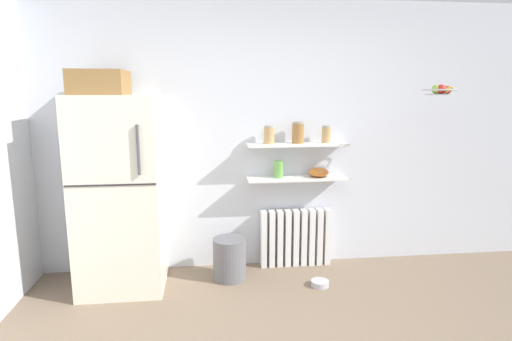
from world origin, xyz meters
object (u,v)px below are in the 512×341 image
(trash_bin, at_px, (230,259))
(storage_jar_0, at_px, (269,135))
(storage_jar_1, at_px, (298,133))
(pet_food_bowl, at_px, (320,283))
(vase, at_px, (278,169))
(refrigerator, at_px, (119,189))
(radiator, at_px, (295,237))
(storage_jar_2, at_px, (326,134))
(shelf_bowl, at_px, (319,172))
(hanging_fruit_basket, at_px, (440,90))

(trash_bin, bearing_deg, storage_jar_0, 28.53)
(storage_jar_1, xyz_separation_m, pet_food_bowl, (0.13, -0.47, -1.33))
(storage_jar_0, height_order, storage_jar_1, storage_jar_1)
(vase, bearing_deg, refrigerator, -170.92)
(radiator, bearing_deg, storage_jar_2, -6.14)
(storage_jar_0, bearing_deg, pet_food_bowl, -49.43)
(pet_food_bowl, bearing_deg, shelf_bowl, 79.35)
(refrigerator, relative_size, hanging_fruit_basket, 6.41)
(vase, xyz_separation_m, shelf_bowl, (0.40, 0.00, -0.04))
(storage_jar_2, xyz_separation_m, vase, (-0.47, 0.00, -0.33))
(storage_jar_0, distance_m, storage_jar_2, 0.56)
(refrigerator, relative_size, vase, 11.48)
(refrigerator, xyz_separation_m, storage_jar_2, (1.92, 0.23, 0.43))
(storage_jar_2, xyz_separation_m, shelf_bowl, (-0.07, 0.00, -0.37))
(refrigerator, xyz_separation_m, trash_bin, (0.96, 0.01, -0.71))
(radiator, height_order, storage_jar_0, storage_jar_0)
(radiator, height_order, storage_jar_2, storage_jar_2)
(radiator, height_order, pet_food_bowl, radiator)
(storage_jar_0, height_order, vase, storage_jar_0)
(storage_jar_2, bearing_deg, trash_bin, -167.15)
(trash_bin, relative_size, hanging_fruit_basket, 1.31)
(storage_jar_1, height_order, pet_food_bowl, storage_jar_1)
(vase, distance_m, trash_bin, 0.97)
(refrigerator, bearing_deg, shelf_bowl, 7.15)
(vase, distance_m, shelf_bowl, 0.40)
(refrigerator, height_order, shelf_bowl, refrigerator)
(storage_jar_2, height_order, hanging_fruit_basket, hanging_fruit_basket)
(refrigerator, distance_m, storage_jar_2, 1.99)
(trash_bin, xyz_separation_m, pet_food_bowl, (0.81, -0.25, -0.17))
(refrigerator, xyz_separation_m, shelf_bowl, (1.86, 0.23, 0.06))
(refrigerator, relative_size, trash_bin, 4.88)
(refrigerator, height_order, storage_jar_1, refrigerator)
(storage_jar_0, bearing_deg, storage_jar_2, 0.00)
(radiator, xyz_separation_m, storage_jar_2, (0.28, -0.03, 1.05))
(storage_jar_0, xyz_separation_m, trash_bin, (-0.40, -0.22, -1.14))
(radiator, xyz_separation_m, vase, (-0.19, -0.03, 0.71))
(storage_jar_2, relative_size, hanging_fruit_basket, 0.56)
(hanging_fruit_basket, bearing_deg, vase, 162.88)
(radiator, bearing_deg, storage_jar_1, -90.00)
(storage_jar_0, distance_m, trash_bin, 1.23)
(storage_jar_2, distance_m, trash_bin, 1.51)
(radiator, bearing_deg, refrigerator, -170.91)
(vase, relative_size, trash_bin, 0.43)
(trash_bin, bearing_deg, pet_food_bowl, -17.38)
(shelf_bowl, bearing_deg, storage_jar_0, 180.00)
(trash_bin, xyz_separation_m, hanging_fruit_basket, (1.85, -0.20, 1.56))
(hanging_fruit_basket, bearing_deg, pet_food_bowl, -177.07)
(pet_food_bowl, bearing_deg, storage_jar_1, 104.83)
(storage_jar_0, relative_size, storage_jar_1, 0.83)
(storage_jar_1, height_order, shelf_bowl, storage_jar_1)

